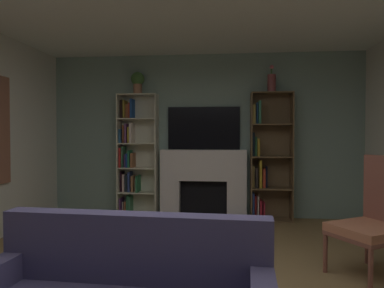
{
  "coord_description": "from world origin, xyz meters",
  "views": [
    {
      "loc": [
        0.42,
        -2.74,
        1.38
      ],
      "look_at": [
        0.0,
        1.29,
        1.27
      ],
      "focal_mm": 33.34,
      "sensor_mm": 36.0,
      "label": 1
    }
  ],
  "objects_px": {
    "potted_plant": "(138,81)",
    "armchair": "(376,219)",
    "tv": "(204,128)",
    "vase_with_flowers": "(272,82)",
    "coffee_table": "(148,267)",
    "bookshelf_left": "(134,157)",
    "fireplace": "(203,182)",
    "bookshelf_right": "(266,160)"
  },
  "relations": [
    {
      "from": "tv",
      "to": "coffee_table",
      "type": "relative_size",
      "value": 1.48
    },
    {
      "from": "bookshelf_right",
      "to": "armchair",
      "type": "xyz_separation_m",
      "value": [
        0.84,
        -2.22,
        -0.41
      ]
    },
    {
      "from": "fireplace",
      "to": "bookshelf_left",
      "type": "xyz_separation_m",
      "value": [
        -1.18,
        0.01,
        0.4
      ]
    },
    {
      "from": "bookshelf_right",
      "to": "coffee_table",
      "type": "relative_size",
      "value": 2.53
    },
    {
      "from": "bookshelf_left",
      "to": "vase_with_flowers",
      "type": "xyz_separation_m",
      "value": [
        2.27,
        -0.04,
        1.21
      ]
    },
    {
      "from": "armchair",
      "to": "bookshelf_right",
      "type": "bearing_deg",
      "value": 110.7
    },
    {
      "from": "bookshelf_right",
      "to": "vase_with_flowers",
      "type": "distance_m",
      "value": 1.25
    },
    {
      "from": "potted_plant",
      "to": "vase_with_flowers",
      "type": "relative_size",
      "value": 0.83
    },
    {
      "from": "bookshelf_right",
      "to": "potted_plant",
      "type": "distance_m",
      "value": 2.48
    },
    {
      "from": "bookshelf_left",
      "to": "vase_with_flowers",
      "type": "relative_size",
      "value": 4.65
    },
    {
      "from": "tv",
      "to": "armchair",
      "type": "relative_size",
      "value": 1.03
    },
    {
      "from": "vase_with_flowers",
      "to": "armchair",
      "type": "height_order",
      "value": "vase_with_flowers"
    },
    {
      "from": "potted_plant",
      "to": "armchair",
      "type": "bearing_deg",
      "value": -36.65
    },
    {
      "from": "potted_plant",
      "to": "coffee_table",
      "type": "bearing_deg",
      "value": -74.11
    },
    {
      "from": "bookshelf_left",
      "to": "coffee_table",
      "type": "height_order",
      "value": "bookshelf_left"
    },
    {
      "from": "tv",
      "to": "vase_with_flowers",
      "type": "height_order",
      "value": "vase_with_flowers"
    },
    {
      "from": "tv",
      "to": "potted_plant",
      "type": "xyz_separation_m",
      "value": [
        -1.1,
        -0.12,
        0.78
      ]
    },
    {
      "from": "tv",
      "to": "bookshelf_left",
      "type": "height_order",
      "value": "bookshelf_left"
    },
    {
      "from": "bookshelf_right",
      "to": "armchair",
      "type": "relative_size",
      "value": 1.76
    },
    {
      "from": "bookshelf_left",
      "to": "bookshelf_right",
      "type": "height_order",
      "value": "same"
    },
    {
      "from": "bookshelf_left",
      "to": "potted_plant",
      "type": "bearing_deg",
      "value": -27.25
    },
    {
      "from": "tv",
      "to": "bookshelf_right",
      "type": "relative_size",
      "value": 0.58
    },
    {
      "from": "fireplace",
      "to": "tv",
      "type": "height_order",
      "value": "tv"
    },
    {
      "from": "potted_plant",
      "to": "vase_with_flowers",
      "type": "height_order",
      "value": "vase_with_flowers"
    },
    {
      "from": "tv",
      "to": "armchair",
      "type": "height_order",
      "value": "tv"
    },
    {
      "from": "potted_plant",
      "to": "bookshelf_left",
      "type": "bearing_deg",
      "value": 152.75
    },
    {
      "from": "tv",
      "to": "vase_with_flowers",
      "type": "bearing_deg",
      "value": -6.25
    },
    {
      "from": "potted_plant",
      "to": "armchair",
      "type": "relative_size",
      "value": 0.32
    },
    {
      "from": "tv",
      "to": "coffee_table",
      "type": "bearing_deg",
      "value": -93.81
    },
    {
      "from": "vase_with_flowers",
      "to": "tv",
      "type": "bearing_deg",
      "value": 173.75
    },
    {
      "from": "vase_with_flowers",
      "to": "coffee_table",
      "type": "relative_size",
      "value": 0.54
    },
    {
      "from": "fireplace",
      "to": "armchair",
      "type": "height_order",
      "value": "armchair"
    },
    {
      "from": "armchair",
      "to": "potted_plant",
      "type": "bearing_deg",
      "value": 143.35
    },
    {
      "from": "tv",
      "to": "vase_with_flowers",
      "type": "xyz_separation_m",
      "value": [
        1.1,
        -0.12,
        0.73
      ]
    },
    {
      "from": "fireplace",
      "to": "vase_with_flowers",
      "type": "xyz_separation_m",
      "value": [
        1.1,
        -0.03,
        1.61
      ]
    },
    {
      "from": "tv",
      "to": "potted_plant",
      "type": "bearing_deg",
      "value": -173.75
    },
    {
      "from": "vase_with_flowers",
      "to": "bookshelf_left",
      "type": "bearing_deg",
      "value": 178.97
    },
    {
      "from": "fireplace",
      "to": "vase_with_flowers",
      "type": "height_order",
      "value": "vase_with_flowers"
    },
    {
      "from": "coffee_table",
      "to": "tv",
      "type": "bearing_deg",
      "value": 86.19
    },
    {
      "from": "armchair",
      "to": "coffee_table",
      "type": "bearing_deg",
      "value": -156.46
    },
    {
      "from": "fireplace",
      "to": "coffee_table",
      "type": "xyz_separation_m",
      "value": [
        -0.21,
        -3.13,
        -0.27
      ]
    },
    {
      "from": "vase_with_flowers",
      "to": "armchair",
      "type": "distance_m",
      "value": 2.85
    }
  ]
}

